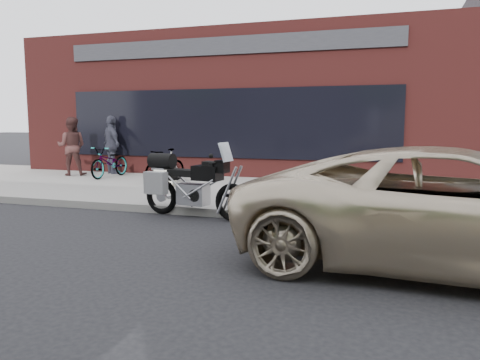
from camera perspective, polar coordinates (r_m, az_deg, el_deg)
ground at (r=5.05m, az=-16.34°, el=-13.43°), size 120.00×120.00×0.00m
near_sidewalk at (r=11.34m, az=3.97°, el=-1.39°), size 44.00×6.00×0.15m
storefront at (r=18.48m, az=3.27°, el=8.65°), size 14.00×10.07×4.50m
motorcycle at (r=8.62m, az=-6.36°, el=-0.57°), size 2.20×0.74×1.40m
minivan at (r=6.06m, az=25.23°, el=-3.27°), size 5.37×2.73×1.45m
bicycle_front at (r=14.01m, az=-15.56°, el=2.12°), size 0.65×1.71×0.89m
bicycle_rear at (r=12.57m, az=-9.10°, el=1.75°), size 0.82×1.53×0.89m
sandwich_sign at (r=11.72m, az=-9.19°, el=1.10°), size 0.56×0.53×0.78m
cafe_patron_left at (r=14.85m, az=-19.83°, el=3.87°), size 1.03×0.93×1.74m
cafe_patron_right at (r=14.96m, az=-15.36°, el=4.16°), size 1.11×0.97×1.79m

